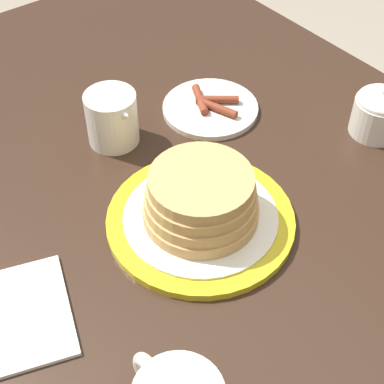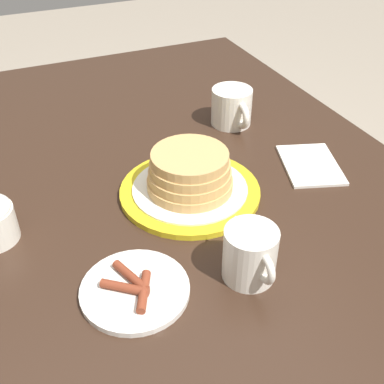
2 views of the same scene
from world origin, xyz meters
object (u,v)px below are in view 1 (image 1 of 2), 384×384
Objects in this scene: side_plate_bacon at (210,107)px; creamer_pitcher at (112,117)px; sugar_bowl at (380,112)px; pancake_plate at (201,206)px; napkin at (25,314)px.

side_plate_bacon is 1.34× the size of creamer_pitcher.
side_plate_bacon is at bearing 40.34° from sugar_bowl.
pancake_plate reaches higher than side_plate_bacon.
napkin is (-0.22, 0.27, -0.04)m from creamer_pitcher.
side_plate_bacon is at bearing -67.81° from napkin.
pancake_plate is 0.27m from napkin.
side_plate_bacon reaches higher than napkin.
pancake_plate reaches higher than sugar_bowl.
pancake_plate is 3.00× the size of sugar_bowl.
creamer_pitcher is (0.23, -0.00, 0.01)m from pancake_plate.
napkin is (-0.18, 0.45, -0.00)m from side_plate_bacon.
sugar_bowl is (-0.21, -0.18, 0.04)m from side_plate_bacon.
napkin is (0.03, 0.63, -0.04)m from sugar_bowl.
sugar_bowl is at bearing -92.90° from napkin.
pancake_plate is 1.48× the size of napkin.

